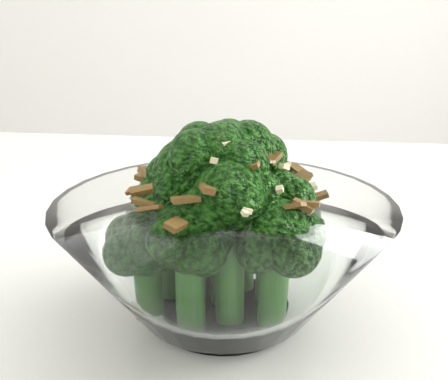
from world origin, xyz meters
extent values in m
cube|color=white|center=(-0.10, 0.06, 0.73)|extent=(1.36, 1.08, 0.04)
cylinder|color=white|center=(-0.54, 0.53, 0.35)|extent=(0.04, 0.04, 0.71)
cylinder|color=white|center=(-0.24, -0.08, 0.75)|extent=(0.10, 0.10, 0.01)
cylinder|color=#225B18|center=(-0.24, -0.08, 0.81)|extent=(0.02, 0.02, 0.10)
sphere|color=#1E5A10|center=(-0.24, -0.08, 0.87)|extent=(0.06, 0.06, 0.06)
cylinder|color=#225B18|center=(-0.23, -0.06, 0.81)|extent=(0.02, 0.02, 0.09)
sphere|color=#1E5A10|center=(-0.23, -0.06, 0.87)|extent=(0.05, 0.05, 0.05)
cylinder|color=#225B18|center=(-0.27, -0.07, 0.81)|extent=(0.02, 0.02, 0.08)
sphere|color=#1E5A10|center=(-0.27, -0.07, 0.86)|extent=(0.06, 0.06, 0.06)
cylinder|color=#225B18|center=(-0.24, -0.11, 0.80)|extent=(0.02, 0.02, 0.08)
sphere|color=#1E5A10|center=(-0.24, -0.11, 0.86)|extent=(0.05, 0.05, 0.05)
cylinder|color=#225B18|center=(-0.20, -0.08, 0.80)|extent=(0.02, 0.02, 0.07)
sphere|color=#1E5A10|center=(-0.20, -0.08, 0.84)|extent=(0.05, 0.05, 0.05)
cylinder|color=#225B18|center=(-0.28, -0.06, 0.79)|extent=(0.02, 0.02, 0.06)
sphere|color=#1E5A10|center=(-0.28, -0.06, 0.84)|extent=(0.05, 0.05, 0.05)
cylinder|color=#225B18|center=(-0.22, -0.12, 0.79)|extent=(0.02, 0.02, 0.06)
sphere|color=#1E5A10|center=(-0.22, -0.12, 0.83)|extent=(0.05, 0.05, 0.05)
cylinder|color=#225B18|center=(-0.27, -0.11, 0.79)|extent=(0.02, 0.02, 0.06)
sphere|color=#1E5A10|center=(-0.27, -0.11, 0.83)|extent=(0.05, 0.05, 0.05)
cylinder|color=#225B18|center=(-0.19, -0.04, 0.79)|extent=(0.02, 0.02, 0.05)
sphere|color=#1E5A10|center=(-0.19, -0.04, 0.82)|extent=(0.05, 0.05, 0.05)
cylinder|color=#225B18|center=(-0.30, -0.09, 0.79)|extent=(0.02, 0.02, 0.05)
sphere|color=#1E5A10|center=(-0.30, -0.09, 0.82)|extent=(0.05, 0.05, 0.05)
cylinder|color=#225B18|center=(-0.24, -0.03, 0.79)|extent=(0.02, 0.02, 0.05)
sphere|color=#1E5A10|center=(-0.24, -0.03, 0.82)|extent=(0.05, 0.05, 0.05)
cylinder|color=#225B18|center=(-0.21, -0.08, 0.79)|extent=(0.02, 0.02, 0.06)
sphere|color=#1E5A10|center=(-0.21, -0.08, 0.84)|extent=(0.05, 0.05, 0.05)
cube|color=olive|center=(-0.23, -0.11, 0.88)|extent=(0.02, 0.02, 0.01)
cube|color=olive|center=(-0.27, -0.07, 0.88)|extent=(0.02, 0.02, 0.01)
cube|color=olive|center=(-0.29, -0.06, 0.86)|extent=(0.01, 0.02, 0.01)
cube|color=olive|center=(-0.21, -0.13, 0.86)|extent=(0.02, 0.02, 0.01)
cube|color=olive|center=(-0.22, -0.07, 0.88)|extent=(0.02, 0.02, 0.01)
cube|color=olive|center=(-0.20, -0.05, 0.86)|extent=(0.02, 0.02, 0.01)
cube|color=olive|center=(-0.25, -0.09, 0.89)|extent=(0.01, 0.02, 0.01)
cube|color=olive|center=(-0.30, -0.11, 0.86)|extent=(0.02, 0.01, 0.01)
cube|color=olive|center=(-0.19, -0.08, 0.86)|extent=(0.01, 0.02, 0.01)
cube|color=olive|center=(-0.23, -0.02, 0.86)|extent=(0.01, 0.02, 0.01)
cube|color=olive|center=(-0.24, -0.09, 0.89)|extent=(0.02, 0.02, 0.01)
cube|color=olive|center=(-0.18, -0.08, 0.85)|extent=(0.01, 0.01, 0.01)
cube|color=olive|center=(-0.22, -0.09, 0.88)|extent=(0.01, 0.01, 0.01)
cube|color=olive|center=(-0.27, -0.04, 0.86)|extent=(0.01, 0.02, 0.01)
cube|color=olive|center=(-0.29, -0.04, 0.86)|extent=(0.01, 0.01, 0.00)
cube|color=olive|center=(-0.19, -0.04, 0.85)|extent=(0.02, 0.01, 0.01)
cube|color=olive|center=(-0.31, -0.06, 0.85)|extent=(0.02, 0.01, 0.01)
cube|color=olive|center=(-0.23, -0.02, 0.86)|extent=(0.01, 0.02, 0.01)
cube|color=olive|center=(-0.27, -0.03, 0.86)|extent=(0.01, 0.01, 0.01)
cube|color=olive|center=(-0.28, -0.13, 0.85)|extent=(0.02, 0.02, 0.01)
cube|color=olive|center=(-0.30, -0.06, 0.86)|extent=(0.02, 0.02, 0.01)
cube|color=olive|center=(-0.18, -0.07, 0.86)|extent=(0.01, 0.02, 0.01)
cube|color=olive|center=(-0.24, -0.01, 0.85)|extent=(0.02, 0.02, 0.01)
cube|color=olive|center=(-0.20, -0.12, 0.86)|extent=(0.02, 0.01, 0.01)
cube|color=olive|center=(-0.26, -0.04, 0.87)|extent=(0.01, 0.02, 0.01)
cube|color=olive|center=(-0.21, -0.04, 0.86)|extent=(0.01, 0.01, 0.01)
cube|color=olive|center=(-0.30, -0.04, 0.86)|extent=(0.01, 0.02, 0.01)
cube|color=olive|center=(-0.19, -0.06, 0.86)|extent=(0.01, 0.02, 0.01)
cube|color=olive|center=(-0.21, -0.08, 0.88)|extent=(0.01, 0.01, 0.01)
cube|color=olive|center=(-0.19, -0.12, 0.86)|extent=(0.02, 0.01, 0.00)
cube|color=olive|center=(-0.26, -0.05, 0.87)|extent=(0.01, 0.02, 0.01)
cube|color=olive|center=(-0.30, -0.10, 0.86)|extent=(0.02, 0.01, 0.01)
cube|color=olive|center=(-0.30, -0.09, 0.86)|extent=(0.02, 0.01, 0.01)
cube|color=olive|center=(-0.26, -0.12, 0.87)|extent=(0.01, 0.02, 0.01)
cube|color=olive|center=(-0.26, -0.02, 0.86)|extent=(0.01, 0.02, 0.01)
cube|color=olive|center=(-0.27, -0.09, 0.89)|extent=(0.01, 0.01, 0.01)
cube|color=olive|center=(-0.27, -0.12, 0.86)|extent=(0.02, 0.01, 0.00)
cube|color=olive|center=(-0.29, -0.05, 0.86)|extent=(0.02, 0.02, 0.01)
cube|color=beige|center=(-0.23, -0.09, 0.89)|extent=(0.00, 0.00, 0.00)
cube|color=beige|center=(-0.25, -0.10, 0.89)|extent=(0.01, 0.01, 0.01)
cube|color=beige|center=(-0.24, -0.14, 0.86)|extent=(0.01, 0.01, 0.00)
cube|color=beige|center=(-0.20, -0.10, 0.87)|extent=(0.01, 0.01, 0.01)
cube|color=beige|center=(-0.23, -0.10, 0.89)|extent=(0.01, 0.01, 0.00)
cube|color=beige|center=(-0.24, -0.07, 0.89)|extent=(0.01, 0.01, 0.01)
cube|color=beige|center=(-0.19, -0.07, 0.87)|extent=(0.00, 0.01, 0.00)
cube|color=beige|center=(-0.21, -0.03, 0.86)|extent=(0.01, 0.01, 0.00)
cube|color=beige|center=(-0.24, -0.13, 0.86)|extent=(0.01, 0.01, 0.00)
cube|color=beige|center=(-0.26, -0.07, 0.90)|extent=(0.01, 0.01, 0.01)
cube|color=beige|center=(-0.18, -0.10, 0.86)|extent=(0.01, 0.01, 0.01)
cube|color=beige|center=(-0.27, -0.03, 0.86)|extent=(0.01, 0.01, 0.01)
cube|color=beige|center=(-0.25, -0.04, 0.87)|extent=(0.01, 0.01, 0.01)
cube|color=beige|center=(-0.26, -0.04, 0.87)|extent=(0.01, 0.01, 0.01)
cube|color=beige|center=(-0.21, -0.09, 0.88)|extent=(0.01, 0.01, 0.00)
cube|color=beige|center=(-0.22, -0.02, 0.86)|extent=(0.01, 0.01, 0.00)
cube|color=beige|center=(-0.24, -0.07, 0.90)|extent=(0.01, 0.01, 0.01)
cube|color=beige|center=(-0.25, -0.11, 0.88)|extent=(0.01, 0.01, 0.01)
cube|color=beige|center=(-0.27, -0.04, 0.87)|extent=(0.01, 0.01, 0.00)
cube|color=beige|center=(-0.21, -0.12, 0.87)|extent=(0.01, 0.01, 0.01)
camera|label=1|loc=(-0.30, -0.49, 0.99)|focal=50.00mm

